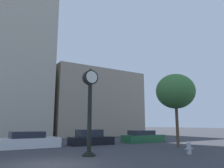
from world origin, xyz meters
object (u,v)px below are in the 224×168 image
at_px(car_green, 143,137).
at_px(fire_hydrant_near, 189,148).
at_px(bare_tree, 175,91).
at_px(car_black, 91,138).
at_px(street_clock, 90,102).
at_px(car_white, 29,141).

distance_m(car_green, fire_hydrant_near, 9.41).
relative_size(car_green, bare_tree, 0.74).
relative_size(car_black, bare_tree, 0.66).
relative_size(street_clock, car_green, 1.17).
height_order(car_white, fire_hydrant_near, car_white).
bearing_deg(car_white, bare_tree, -30.84).
relative_size(street_clock, bare_tree, 0.87).
relative_size(street_clock, car_black, 1.32).
bearing_deg(car_black, car_white, 179.60).
height_order(street_clock, bare_tree, bare_tree).
xyz_separation_m(car_white, car_black, (5.25, -0.29, 0.03)).
xyz_separation_m(street_clock, fire_hydrant_near, (5.55, -2.60, -2.74)).
bearing_deg(bare_tree, car_white, 149.47).
bearing_deg(car_green, bare_tree, -99.30).
height_order(car_white, bare_tree, bare_tree).
relative_size(car_black, fire_hydrant_near, 5.04).
bearing_deg(street_clock, car_green, 33.53).
relative_size(car_green, fire_hydrant_near, 5.65).
bearing_deg(car_white, car_green, -2.93).
bearing_deg(bare_tree, car_green, 79.98).
xyz_separation_m(car_white, bare_tree, (10.20, -6.01, 3.98)).
xyz_separation_m(street_clock, bare_tree, (8.21, 0.58, 1.38)).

